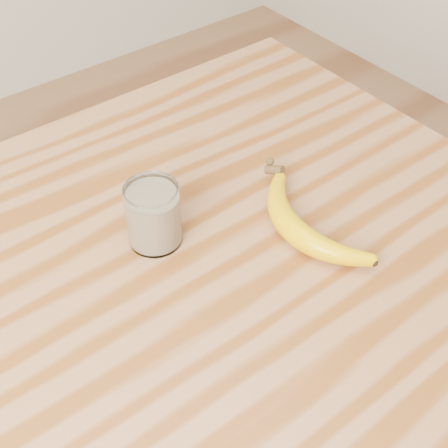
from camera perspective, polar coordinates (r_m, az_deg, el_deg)
table at (r=0.92m, az=-8.30°, el=-11.19°), size 1.20×0.80×0.90m
smoothie_glass at (r=0.84m, az=-6.47°, el=0.75°), size 0.07×0.07×0.09m
banana at (r=0.86m, az=6.34°, el=-0.58°), size 0.13×0.31×0.04m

